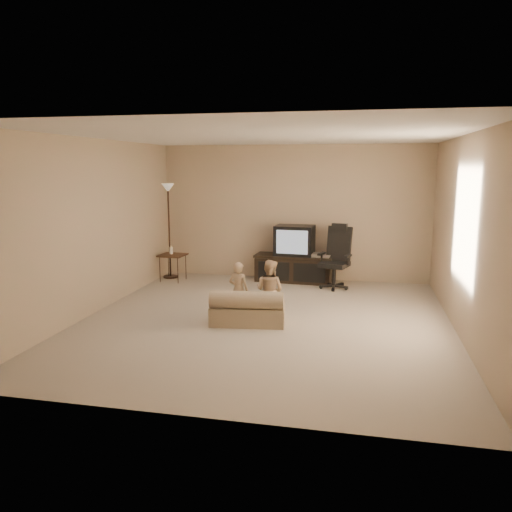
{
  "coord_description": "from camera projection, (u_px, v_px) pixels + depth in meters",
  "views": [
    {
      "loc": [
        1.26,
        -6.49,
        2.11
      ],
      "look_at": [
        -0.26,
        0.6,
        0.8
      ],
      "focal_mm": 35.0,
      "sensor_mm": 36.0,
      "label": 1
    }
  ],
  "objects": [
    {
      "name": "room_shell",
      "position": [
        265.0,
        211.0,
        6.61
      ],
      "size": [
        5.5,
        5.5,
        5.5
      ],
      "color": "silver",
      "rests_on": "floor"
    },
    {
      "name": "floor",
      "position": [
        265.0,
        321.0,
        6.88
      ],
      "size": [
        5.5,
        5.5,
        0.0
      ],
      "primitive_type": "plane",
      "color": "#B7A891",
      "rests_on": "ground"
    },
    {
      "name": "side_table",
      "position": [
        173.0,
        255.0,
        9.24
      ],
      "size": [
        0.48,
        0.48,
        0.67
      ],
      "rotation": [
        0.0,
        0.0,
        -0.07
      ],
      "color": "brown",
      "rests_on": "floor"
    },
    {
      "name": "toddler_left",
      "position": [
        239.0,
        290.0,
        6.94
      ],
      "size": [
        0.33,
        0.27,
        0.81
      ],
      "primitive_type": "imported",
      "rotation": [
        0.0,
        0.0,
        2.93
      ],
      "color": "tan",
      "rests_on": "floor"
    },
    {
      "name": "toddler_right",
      "position": [
        270.0,
        290.0,
        6.84
      ],
      "size": [
        0.47,
        0.36,
        0.86
      ],
      "primitive_type": "imported",
      "rotation": [
        0.0,
        0.0,
        2.78
      ],
      "color": "tan",
      "rests_on": "floor"
    },
    {
      "name": "floor_lamp",
      "position": [
        169.0,
        210.0,
        9.35
      ],
      "size": [
        0.28,
        0.28,
        1.79
      ],
      "color": "black",
      "rests_on": "floor"
    },
    {
      "name": "office_chair",
      "position": [
        336.0,
        265.0,
        8.71
      ],
      "size": [
        0.65,
        0.67,
        1.12
      ],
      "rotation": [
        0.0,
        0.0,
        -0.3
      ],
      "color": "black",
      "rests_on": "floor"
    },
    {
      "name": "child_sofa",
      "position": [
        248.0,
        310.0,
        6.73
      ],
      "size": [
        1.05,
        0.68,
        0.49
      ],
      "rotation": [
        0.0,
        0.0,
        0.12
      ],
      "color": "tan",
      "rests_on": "floor"
    },
    {
      "name": "tv_stand",
      "position": [
        295.0,
        258.0,
        9.19
      ],
      "size": [
        1.48,
        0.62,
        1.04
      ],
      "rotation": [
        0.0,
        0.0,
        -0.06
      ],
      "color": "black",
      "rests_on": "floor"
    }
  ]
}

